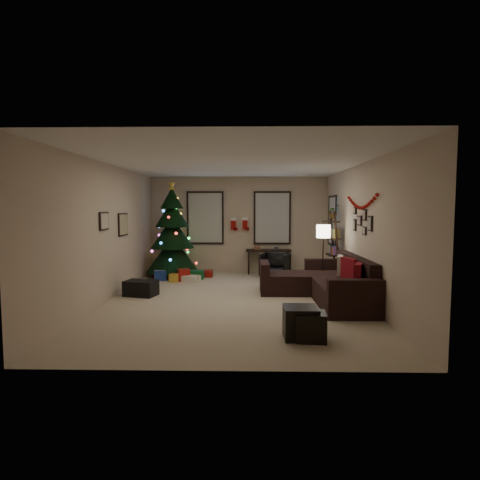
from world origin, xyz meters
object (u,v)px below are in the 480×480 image
(desk_chair, at_px, (275,265))
(bookshelf, at_px, (334,250))
(sofa, at_px, (325,285))
(desk, at_px, (268,252))
(christmas_tree, at_px, (172,237))

(desk_chair, distance_m, bookshelf, 1.77)
(sofa, distance_m, bookshelf, 1.56)
(sofa, height_order, bookshelf, bookshelf)
(desk, bearing_deg, desk_chair, -77.25)
(christmas_tree, height_order, desk, christmas_tree)
(sofa, bearing_deg, christmas_tree, 144.20)
(desk, xyz_separation_m, desk_chair, (0.15, -0.65, -0.26))
(christmas_tree, relative_size, bookshelf, 1.47)
(christmas_tree, bearing_deg, desk, 11.34)
(desk, bearing_deg, christmas_tree, -168.66)
(desk, height_order, desk_chair, desk)
(christmas_tree, xyz_separation_m, sofa, (3.58, -2.58, -0.78))
(christmas_tree, relative_size, desk_chair, 3.91)
(sofa, bearing_deg, bookshelf, 71.26)
(sofa, height_order, desk, sofa)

